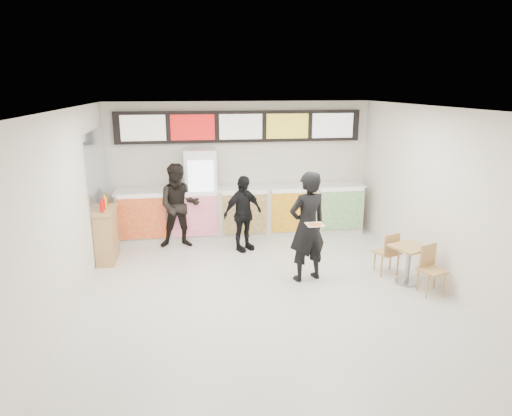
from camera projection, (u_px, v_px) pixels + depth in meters
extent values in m
plane|color=beige|center=(266.00, 293.00, 7.56)|extent=(7.00, 7.00, 0.00)
plane|color=white|center=(267.00, 109.00, 6.78)|extent=(7.00, 7.00, 0.00)
plane|color=silver|center=(240.00, 168.00, 10.51)|extent=(6.00, 0.00, 6.00)
plane|color=silver|center=(67.00, 214.00, 6.73)|extent=(0.00, 7.00, 7.00)
plane|color=silver|center=(444.00, 199.00, 7.60)|extent=(0.00, 7.00, 7.00)
cube|color=silver|center=(243.00, 212.00, 10.37)|extent=(5.50, 0.70, 1.10)
cube|color=silver|center=(243.00, 188.00, 10.23)|extent=(5.56, 0.76, 0.04)
cube|color=red|center=(142.00, 218.00, 9.67)|extent=(0.99, 0.02, 0.90)
cube|color=#F436AE|center=(194.00, 216.00, 9.84)|extent=(0.99, 0.02, 0.90)
cube|color=brown|center=(245.00, 214.00, 10.00)|extent=(0.99, 0.02, 0.90)
cube|color=yellow|center=(294.00, 212.00, 10.16)|extent=(0.99, 0.02, 0.90)
cube|color=green|center=(341.00, 210.00, 10.32)|extent=(0.99, 0.02, 0.90)
cube|color=black|center=(240.00, 126.00, 10.19)|extent=(5.50, 0.12, 0.70)
cube|color=silver|center=(143.00, 128.00, 9.81)|extent=(0.95, 0.02, 0.55)
cube|color=red|center=(193.00, 127.00, 9.96)|extent=(0.95, 0.02, 0.55)
cube|color=silver|center=(241.00, 127.00, 10.12)|extent=(0.95, 0.02, 0.55)
cube|color=gold|center=(287.00, 126.00, 10.27)|extent=(0.95, 0.02, 0.55)
cube|color=white|center=(333.00, 126.00, 10.43)|extent=(0.95, 0.02, 0.55)
cube|color=white|center=(201.00, 194.00, 10.14)|extent=(0.70, 0.65, 2.00)
cube|color=white|center=(201.00, 195.00, 9.80)|extent=(0.54, 0.02, 1.50)
cylinder|color=green|center=(193.00, 222.00, 9.96)|extent=(0.07, 0.07, 0.22)
cylinder|color=#FFAD15|center=(199.00, 222.00, 9.98)|extent=(0.07, 0.07, 0.22)
cylinder|color=red|center=(205.00, 221.00, 10.01)|extent=(0.07, 0.07, 0.22)
cylinder|color=#1830BA|center=(212.00, 221.00, 10.03)|extent=(0.07, 0.07, 0.22)
cylinder|color=#FFAD15|center=(192.00, 205.00, 9.87)|extent=(0.07, 0.07, 0.22)
cylinder|color=red|center=(198.00, 205.00, 9.89)|extent=(0.07, 0.07, 0.22)
cylinder|color=#1830BA|center=(205.00, 205.00, 9.91)|extent=(0.07, 0.07, 0.22)
cylinder|color=green|center=(211.00, 204.00, 9.93)|extent=(0.07, 0.07, 0.22)
cylinder|color=red|center=(191.00, 188.00, 9.77)|extent=(0.07, 0.07, 0.22)
cylinder|color=#1830BA|center=(198.00, 188.00, 9.79)|extent=(0.07, 0.07, 0.22)
cylinder|color=green|center=(204.00, 188.00, 9.81)|extent=(0.07, 0.07, 0.22)
cylinder|color=#FFAD15|center=(211.00, 187.00, 9.83)|extent=(0.07, 0.07, 0.22)
cylinder|color=#1830BA|center=(191.00, 171.00, 9.67)|extent=(0.07, 0.07, 0.22)
cylinder|color=green|center=(197.00, 170.00, 9.69)|extent=(0.07, 0.07, 0.22)
cylinder|color=#FFAD15|center=(204.00, 170.00, 9.71)|extent=(0.07, 0.07, 0.22)
cylinder|color=red|center=(210.00, 170.00, 9.73)|extent=(0.07, 0.07, 0.22)
cube|color=#B2B7BF|center=(97.00, 168.00, 9.01)|extent=(0.01, 2.00, 1.50)
imported|color=black|center=(307.00, 227.00, 7.87)|extent=(0.82, 0.66, 1.95)
imported|color=black|center=(179.00, 206.00, 9.55)|extent=(0.88, 0.69, 1.79)
imported|color=black|center=(243.00, 214.00, 9.37)|extent=(1.00, 0.79, 1.58)
cube|color=beige|center=(315.00, 225.00, 7.40)|extent=(0.28, 0.28, 0.01)
cone|color=#CC7233|center=(315.00, 224.00, 7.40)|extent=(0.36, 0.36, 0.02)
cube|color=tan|center=(410.00, 247.00, 7.80)|extent=(0.71, 0.71, 0.04)
cylinder|color=gray|center=(408.00, 265.00, 7.88)|extent=(0.07, 0.07, 0.65)
cylinder|color=gray|center=(406.00, 282.00, 7.96)|extent=(0.40, 0.40, 0.03)
cube|color=tan|center=(432.00, 271.00, 7.45)|extent=(0.49, 0.49, 0.04)
cube|color=tan|center=(428.00, 255.00, 7.56)|extent=(0.35, 0.16, 0.38)
cube|color=tan|center=(387.00, 252.00, 8.28)|extent=(0.49, 0.49, 0.04)
cube|color=tan|center=(392.00, 245.00, 8.06)|extent=(0.35, 0.16, 0.38)
cube|color=tan|center=(107.00, 236.00, 8.90)|extent=(0.33, 0.88, 1.00)
cube|color=tan|center=(105.00, 210.00, 8.77)|extent=(0.38, 0.93, 0.04)
cylinder|color=red|center=(102.00, 207.00, 8.50)|extent=(0.07, 0.07, 0.20)
cylinder|color=red|center=(103.00, 205.00, 8.68)|extent=(0.07, 0.07, 0.20)
cylinder|color=yellow|center=(105.00, 202.00, 8.86)|extent=(0.07, 0.07, 0.20)
cylinder|color=brown|center=(107.00, 200.00, 9.03)|extent=(0.07, 0.07, 0.20)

